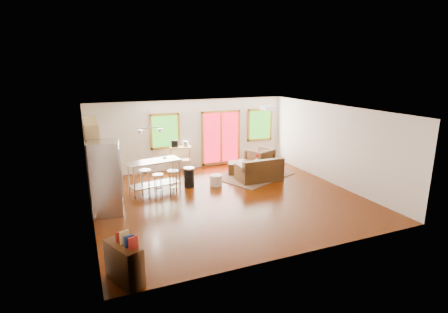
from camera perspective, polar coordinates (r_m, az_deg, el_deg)
name	(u,v)px	position (r m, az deg, el deg)	size (l,w,h in m)	color
floor	(228,198)	(10.39, 0.64, -6.86)	(7.50, 7.00, 0.02)	#371100
ceiling	(228,110)	(9.75, 0.69, 7.65)	(7.50, 7.00, 0.02)	silver
back_wall	(191,134)	(13.21, -5.40, 3.60)	(7.50, 0.02, 2.60)	beige
left_wall	(88,170)	(9.22, -21.34, -2.06)	(0.02, 7.00, 2.60)	beige
right_wall	(334,145)	(11.95, 17.46, 1.86)	(0.02, 7.00, 2.60)	beige
front_wall	(299,196)	(7.05, 12.13, -6.30)	(7.50, 0.02, 2.60)	beige
window_left	(165,131)	(12.87, -9.61, 4.08)	(1.10, 0.05, 1.30)	#215A13
french_doors	(221,138)	(13.60, -0.48, 3.12)	(1.60, 0.05, 2.10)	red
window_right	(260,125)	(14.25, 5.88, 5.19)	(1.10, 0.05, 1.30)	#215A13
rug	(253,175)	(12.49, 4.69, -3.10)	(2.48, 1.90, 0.02)	#4C5B3B
loveseat	(260,172)	(11.92, 5.83, -2.47)	(1.49, 0.85, 0.79)	#331F0D
coffee_table	(253,163)	(12.80, 4.79, -1.02)	(1.23, 0.99, 0.43)	#371C09
armchair	(260,158)	(13.27, 5.83, -0.19)	(0.84, 0.79, 0.87)	#331F0D
ottoman	(237,168)	(12.64, 2.19, -1.90)	(0.64, 0.64, 0.43)	#331F0D
pouf	(216,180)	(11.42, -1.34, -3.89)	(0.40, 0.40, 0.35)	silver
vase	(257,160)	(12.57, 5.36, -0.56)	(0.23, 0.24, 0.35)	silver
book	(260,162)	(12.33, 5.92, -0.87)	(0.19, 0.02, 0.26)	maroon
cabinets	(97,166)	(10.96, -20.05, -1.45)	(0.64, 2.24, 2.30)	tan
refrigerator	(106,178)	(9.55, -18.70, -3.35)	(0.88, 0.85, 1.94)	#B7BABC
island	(154,171)	(10.85, -11.30, -2.28)	(1.69, 0.91, 1.01)	#B7BABC
cup	(165,158)	(11.01, -9.65, -0.28)	(0.11, 0.09, 0.11)	silver
bar_stool_a	(145,176)	(10.69, -12.77, -3.19)	(0.38, 0.38, 0.79)	#B7BABC
bar_stool_b	(158,180)	(10.56, -10.70, -3.79)	(0.33, 0.33, 0.68)	#B7BABC
bar_stool_c	(173,177)	(10.67, -8.33, -3.26)	(0.40, 0.40, 0.74)	#B7BABC
trash_can	(189,177)	(11.32, -5.72, -3.34)	(0.36, 0.36, 0.64)	black
kitchen_cart	(180,150)	(12.89, -7.25, 1.04)	(0.88, 0.70, 1.18)	tan
bookshelf	(124,263)	(6.71, -15.99, -16.32)	(0.63, 0.90, 0.99)	#371C09
ceiling_flush	(268,108)	(11.01, 7.16, 7.89)	(0.35, 0.35, 0.12)	white
pendant_light	(150,131)	(10.73, -11.95, 4.11)	(0.80, 0.18, 0.79)	gray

